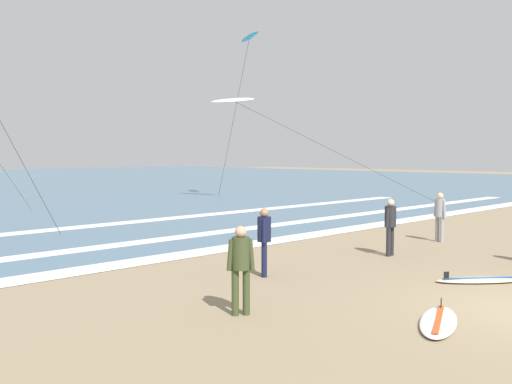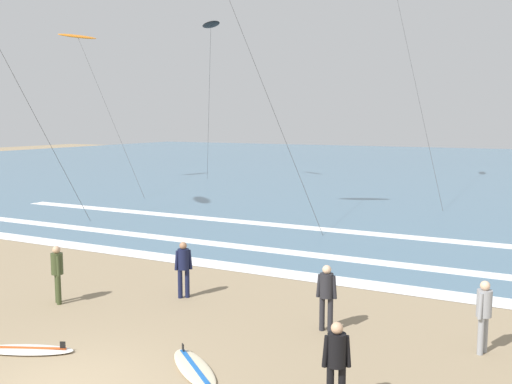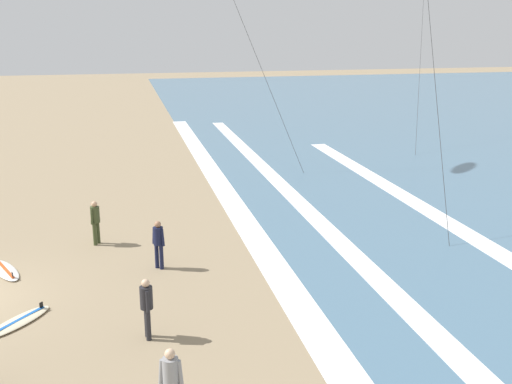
{
  "view_description": "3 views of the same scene",
  "coord_description": "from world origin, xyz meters",
  "px_view_note": "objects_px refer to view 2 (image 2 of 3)",
  "views": [
    {
      "loc": [
        -11.35,
        -3.81,
        2.88
      ],
      "look_at": [
        0.28,
        7.54,
        1.82
      ],
      "focal_mm": 42.24,
      "sensor_mm": 36.0,
      "label": 1
    },
    {
      "loc": [
        8.04,
        -7.54,
        5.01
      ],
      "look_at": [
        -0.95,
        9.56,
        2.61
      ],
      "focal_mm": 41.34,
      "sensor_mm": 36.0,
      "label": 2
    },
    {
      "loc": [
        17.32,
        4.79,
        7.67
      ],
      "look_at": [
        0.46,
        8.58,
        2.85
      ],
      "focal_mm": 42.93,
      "sensor_mm": 36.0,
      "label": 3
    }
  ],
  "objects_px": {
    "surfer_right_near": "(326,292)",
    "surfer_foreground_main": "(57,269)",
    "surfer_mid_group": "(337,358)",
    "surfer_left_near": "(183,264)",
    "surfer_background_far": "(484,310)",
    "surfboard_foreground_flat": "(194,368)",
    "kite_orange_high_right": "(78,37)",
    "kite_black_distant_high": "(211,26)",
    "surfboard_left_pile": "(26,350)"
  },
  "relations": [
    {
      "from": "surfer_mid_group",
      "to": "surfer_right_near",
      "type": "height_order",
      "value": "same"
    },
    {
      "from": "surfer_right_near",
      "to": "surfboard_left_pile",
      "type": "xyz_separation_m",
      "value": [
        -5.29,
        -4.22,
        -0.91
      ]
    },
    {
      "from": "surfboard_left_pile",
      "to": "surfer_background_far",
      "type": "bearing_deg",
      "value": 27.29
    },
    {
      "from": "surfer_foreground_main",
      "to": "kite_orange_high_right",
      "type": "bearing_deg",
      "value": 132.82
    },
    {
      "from": "surfer_background_far",
      "to": "surfer_left_near",
      "type": "bearing_deg",
      "value": 177.84
    },
    {
      "from": "surfer_left_near",
      "to": "surfboard_left_pile",
      "type": "height_order",
      "value": "surfer_left_near"
    },
    {
      "from": "surfer_right_near",
      "to": "surfer_foreground_main",
      "type": "distance_m",
      "value": 7.37
    },
    {
      "from": "surfboard_foreground_flat",
      "to": "kite_orange_high_right",
      "type": "relative_size",
      "value": 0.17
    },
    {
      "from": "surfer_mid_group",
      "to": "surfer_left_near",
      "type": "bearing_deg",
      "value": 145.34
    },
    {
      "from": "surfer_foreground_main",
      "to": "surfer_right_near",
      "type": "bearing_deg",
      "value": 11.19
    },
    {
      "from": "surfer_mid_group",
      "to": "kite_black_distant_high",
      "type": "xyz_separation_m",
      "value": [
        -21.32,
        30.16,
        11.13
      ]
    },
    {
      "from": "surfer_foreground_main",
      "to": "kite_black_distant_high",
      "type": "height_order",
      "value": "kite_black_distant_high"
    },
    {
      "from": "surfer_foreground_main",
      "to": "surfboard_foreground_flat",
      "type": "height_order",
      "value": "surfer_foreground_main"
    },
    {
      "from": "surfboard_left_pile",
      "to": "surfboard_foreground_flat",
      "type": "relative_size",
      "value": 1.08
    },
    {
      "from": "surfer_left_near",
      "to": "surfer_background_far",
      "type": "height_order",
      "value": "same"
    },
    {
      "from": "surfboard_foreground_flat",
      "to": "kite_orange_high_right",
      "type": "bearing_deg",
      "value": 137.33
    },
    {
      "from": "surfboard_left_pile",
      "to": "kite_orange_high_right",
      "type": "distance_m",
      "value": 36.52
    },
    {
      "from": "surfer_left_near",
      "to": "kite_orange_high_right",
      "type": "relative_size",
      "value": 0.14
    },
    {
      "from": "surfer_mid_group",
      "to": "surfboard_left_pile",
      "type": "xyz_separation_m",
      "value": [
        -6.85,
        -0.63,
        -0.91
      ]
    },
    {
      "from": "surfer_background_far",
      "to": "surfer_foreground_main",
      "type": "relative_size",
      "value": 1.0
    },
    {
      "from": "surfboard_foreground_flat",
      "to": "kite_black_distant_high",
      "type": "xyz_separation_m",
      "value": [
        -18.21,
        29.88,
        12.05
      ]
    },
    {
      "from": "surfer_right_near",
      "to": "surfboard_left_pile",
      "type": "bearing_deg",
      "value": -141.43
    },
    {
      "from": "surfboard_left_pile",
      "to": "kite_orange_high_right",
      "type": "bearing_deg",
      "value": 132.04
    },
    {
      "from": "surfer_mid_group",
      "to": "surfer_foreground_main",
      "type": "xyz_separation_m",
      "value": [
        -8.79,
        2.16,
        0.0
      ]
    },
    {
      "from": "surfboard_foreground_flat",
      "to": "kite_black_distant_high",
      "type": "relative_size",
      "value": 0.16
    },
    {
      "from": "surfboard_left_pile",
      "to": "kite_orange_high_right",
      "type": "xyz_separation_m",
      "value": [
        -23.29,
        25.83,
        11.12
      ]
    },
    {
      "from": "surfer_mid_group",
      "to": "surfer_left_near",
      "type": "xyz_separation_m",
      "value": [
        -6.05,
        4.18,
        0.0
      ]
    },
    {
      "from": "surfboard_left_pile",
      "to": "kite_black_distant_high",
      "type": "bearing_deg",
      "value": 115.17
    },
    {
      "from": "surfer_right_near",
      "to": "surfer_left_near",
      "type": "height_order",
      "value": "same"
    },
    {
      "from": "surfer_mid_group",
      "to": "kite_orange_high_right",
      "type": "distance_m",
      "value": 40.59
    },
    {
      "from": "surfer_mid_group",
      "to": "surfer_left_near",
      "type": "distance_m",
      "value": 7.35
    },
    {
      "from": "surfer_foreground_main",
      "to": "kite_black_distant_high",
      "type": "xyz_separation_m",
      "value": [
        -12.53,
        28.0,
        11.13
      ]
    },
    {
      "from": "surfer_right_near",
      "to": "surfer_left_near",
      "type": "distance_m",
      "value": 4.53
    },
    {
      "from": "kite_orange_high_right",
      "to": "kite_black_distant_high",
      "type": "relative_size",
      "value": 0.93
    },
    {
      "from": "surfer_right_near",
      "to": "surfer_mid_group",
      "type": "bearing_deg",
      "value": -66.55
    },
    {
      "from": "kite_black_distant_high",
      "to": "surfer_right_near",
      "type": "bearing_deg",
      "value": -53.36
    },
    {
      "from": "surfboard_foreground_flat",
      "to": "surfer_background_far",
      "type": "bearing_deg",
      "value": 35.76
    },
    {
      "from": "surfer_mid_group",
      "to": "surfboard_foreground_flat",
      "type": "height_order",
      "value": "surfer_mid_group"
    },
    {
      "from": "surfer_left_near",
      "to": "surfer_mid_group",
      "type": "bearing_deg",
      "value": -34.66
    },
    {
      "from": "surfer_background_far",
      "to": "kite_black_distant_high",
      "type": "relative_size",
      "value": 0.13
    },
    {
      "from": "surfboard_left_pile",
      "to": "surfboard_foreground_flat",
      "type": "distance_m",
      "value": 3.86
    },
    {
      "from": "surfer_right_near",
      "to": "surfboard_left_pile",
      "type": "distance_m",
      "value": 6.83
    },
    {
      "from": "surfer_right_near",
      "to": "kite_orange_high_right",
      "type": "bearing_deg",
      "value": 142.91
    },
    {
      "from": "surfer_right_near",
      "to": "surfer_background_far",
      "type": "bearing_deg",
      "value": 4.9
    },
    {
      "from": "surfer_background_far",
      "to": "surfboard_left_pile",
      "type": "relative_size",
      "value": 0.74
    },
    {
      "from": "surfer_foreground_main",
      "to": "kite_black_distant_high",
      "type": "bearing_deg",
      "value": 114.11
    },
    {
      "from": "surfer_mid_group",
      "to": "kite_black_distant_high",
      "type": "relative_size",
      "value": 0.13
    },
    {
      "from": "kite_orange_high_right",
      "to": "surfboard_left_pile",
      "type": "bearing_deg",
      "value": -47.96
    },
    {
      "from": "surfer_right_near",
      "to": "kite_black_distant_high",
      "type": "xyz_separation_m",
      "value": [
        -19.76,
        26.57,
        11.13
      ]
    },
    {
      "from": "kite_orange_high_right",
      "to": "surfer_background_far",
      "type": "bearing_deg",
      "value": -33.63
    }
  ]
}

